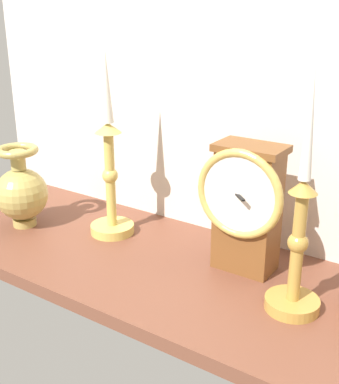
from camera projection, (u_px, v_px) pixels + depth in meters
ground_plane at (170, 271)px, 91.38cm from camera, size 100.00×36.00×2.40cm
back_wall at (226, 70)px, 93.83cm from camera, size 120.00×2.00×65.00cm
mantel_clock at (246, 205)px, 85.43cm from camera, size 15.32×9.48×22.66cm
candlestick_tall_left at (110, 173)px, 99.29cm from camera, size 8.82×8.82×36.99cm
candlestick_tall_center at (298, 245)px, 74.19cm from camera, size 8.37×8.37×37.00cm
brass_vase_bulbous at (21, 191)px, 104.61cm from camera, size 10.79×10.79×17.12cm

